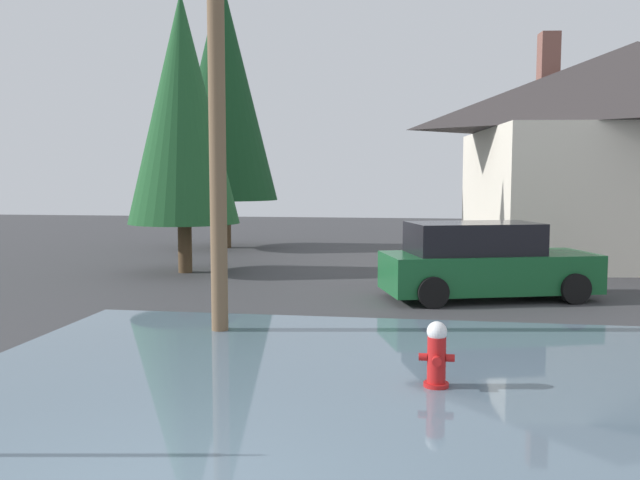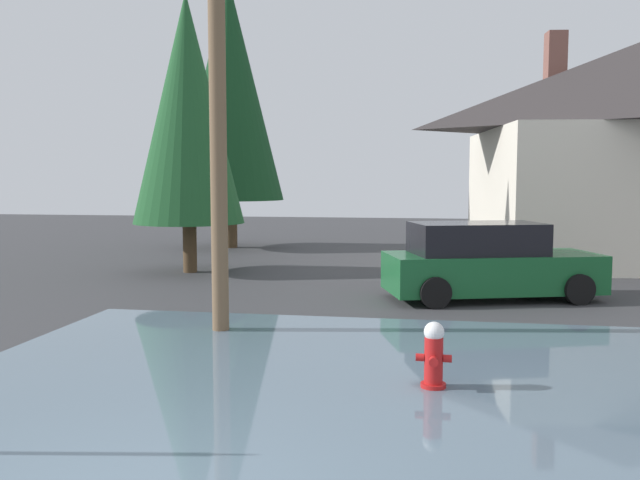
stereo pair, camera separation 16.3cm
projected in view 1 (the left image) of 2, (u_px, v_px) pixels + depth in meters
The scene contains 7 objects.
flood_puddle at pixel (324, 408), 7.41m from camera, with size 10.02×9.62×0.05m, color slate.
fire_hydrant at pixel (437, 357), 8.07m from camera, with size 0.43×0.37×0.86m.
utility_pole at pixel (216, 43), 10.71m from camera, with size 1.60×0.28×9.19m.
house at pixel (633, 149), 20.49m from camera, with size 10.75×8.59×7.30m.
parked_car at pixel (484, 263), 14.30m from camera, with size 4.80×2.98×1.65m.
pine_tree_tall_left at pixel (182, 109), 17.98m from camera, with size 3.04×3.04×7.60m.
pine_tree_mid_left at pixel (223, 89), 24.48m from camera, with size 4.00×4.00×10.01m.
Camera 1 is at (2.00, -4.28, 2.58)m, focal length 37.27 mm.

